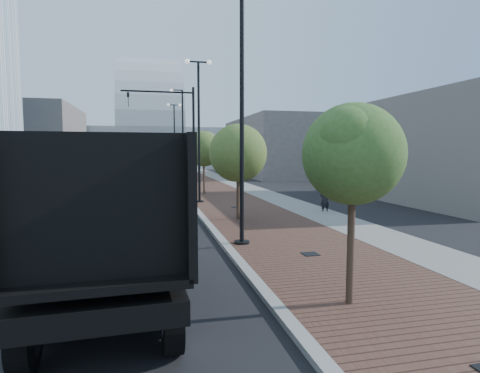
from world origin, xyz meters
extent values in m
cube|color=#4C2D23|center=(3.50, 40.00, 0.06)|extent=(7.00, 140.00, 0.12)
cube|color=slate|center=(6.20, 40.00, 0.07)|extent=(2.40, 140.00, 0.13)
cube|color=gray|center=(0.00, 40.00, 0.07)|extent=(0.30, 140.00, 0.14)
cube|color=slate|center=(-13.00, 40.00, 0.06)|extent=(4.00, 140.00, 0.12)
cube|color=black|center=(-3.91, 13.69, 1.82)|extent=(2.80, 2.91, 2.79)
cube|color=black|center=(-3.98, 15.19, 0.91)|extent=(2.60, 0.65, 1.40)
cube|color=black|center=(-3.84, 12.20, 1.13)|extent=(2.72, 0.97, 0.54)
cube|color=black|center=(-3.61, 6.70, 1.13)|extent=(3.00, 9.98, 0.38)
cube|color=black|center=(-3.61, 6.70, 1.56)|extent=(3.11, 9.98, 0.13)
cube|color=black|center=(-4.95, 6.64, 2.63)|extent=(0.56, 9.87, 2.15)
cube|color=black|center=(-2.26, 6.76, 2.63)|extent=(0.56, 9.87, 2.15)
cube|color=black|center=(-3.41, 2.17, 2.63)|extent=(2.69, 0.25, 2.15)
cube|color=black|center=(-3.80, 11.24, 2.63)|extent=(2.69, 0.25, 2.15)
cylinder|color=black|center=(-5.01, 13.05, 0.59)|extent=(0.37, 1.19, 1.18)
cylinder|color=silver|center=(-5.01, 13.05, 0.59)|extent=(0.39, 0.66, 0.64)
cylinder|color=black|center=(-2.76, 13.14, 0.59)|extent=(0.37, 1.19, 1.18)
cylinder|color=silver|center=(-2.76, 13.14, 0.59)|extent=(0.39, 0.66, 0.64)
cylinder|color=black|center=(-5.08, 14.64, 0.59)|extent=(0.37, 1.19, 1.18)
cylinder|color=silver|center=(-5.08, 14.64, 0.59)|extent=(0.39, 0.66, 0.64)
cylinder|color=black|center=(-2.83, 14.74, 0.59)|extent=(0.37, 1.19, 1.18)
cylinder|color=silver|center=(-2.83, 14.74, 0.59)|extent=(0.39, 0.66, 0.64)
cylinder|color=black|center=(-4.57, 2.86, 0.59)|extent=(0.37, 1.19, 1.18)
cylinder|color=silver|center=(-4.57, 2.86, 0.59)|extent=(0.39, 0.66, 0.64)
cylinder|color=black|center=(-2.31, 2.95, 0.59)|extent=(0.37, 1.19, 1.18)
cylinder|color=silver|center=(-2.31, 2.95, 0.59)|extent=(0.39, 0.66, 0.64)
cylinder|color=black|center=(-4.62, 4.05, 0.59)|extent=(0.37, 1.19, 1.18)
cylinder|color=silver|center=(-4.62, 4.05, 0.59)|extent=(0.39, 0.66, 0.64)
cylinder|color=black|center=(-2.37, 4.15, 0.59)|extent=(0.37, 1.19, 1.18)
cylinder|color=silver|center=(-2.37, 4.15, 0.59)|extent=(0.39, 0.66, 0.64)
cylinder|color=black|center=(-4.87, 9.85, 0.59)|extent=(0.37, 1.19, 1.18)
cylinder|color=silver|center=(-4.87, 9.85, 0.59)|extent=(0.39, 0.66, 0.64)
cylinder|color=black|center=(-2.62, 9.95, 0.59)|extent=(0.37, 1.19, 1.18)
cylinder|color=silver|center=(-2.62, 9.95, 0.59)|extent=(0.39, 0.66, 0.64)
cylinder|color=black|center=(-4.92, 11.05, 0.59)|extent=(0.37, 1.19, 1.18)
cylinder|color=silver|center=(-4.92, 11.05, 0.59)|extent=(0.39, 0.66, 0.64)
cylinder|color=black|center=(-2.67, 11.15, 0.59)|extent=(0.37, 1.19, 1.18)
cylinder|color=silver|center=(-2.67, 11.15, 0.59)|extent=(0.39, 0.66, 0.64)
imported|color=white|center=(-2.98, 10.08, 0.65)|extent=(2.51, 4.20, 1.31)
imported|color=black|center=(-5.49, 25.93, 0.58)|extent=(2.21, 4.32, 1.17)
imported|color=black|center=(-3.78, 34.26, 0.65)|extent=(3.45, 4.84, 1.30)
imported|color=black|center=(6.79, 16.26, 0.82)|extent=(0.67, 0.52, 1.64)
cylinder|color=black|center=(0.60, 10.00, 0.10)|extent=(0.56, 0.56, 0.20)
cylinder|color=black|center=(0.60, 10.00, 4.62)|extent=(0.16, 0.16, 9.00)
cylinder|color=black|center=(0.60, 22.00, 0.10)|extent=(0.56, 0.56, 0.20)
cylinder|color=black|center=(0.60, 22.00, 4.62)|extent=(0.16, 0.16, 9.00)
cylinder|color=black|center=(0.60, 22.00, 9.12)|extent=(1.40, 0.10, 0.10)
sphere|color=silver|center=(-0.10, 22.00, 9.12)|extent=(0.32, 0.32, 0.32)
sphere|color=silver|center=(1.30, 22.00, 9.12)|extent=(0.32, 0.32, 0.32)
cylinder|color=black|center=(0.60, 34.00, 0.10)|extent=(0.56, 0.56, 0.20)
cylinder|color=black|center=(0.60, 34.00, 4.62)|extent=(0.16, 0.16, 9.00)
cylinder|color=black|center=(0.10, 34.00, 9.12)|extent=(1.00, 0.10, 0.10)
sphere|color=silver|center=(-0.40, 34.00, 9.05)|extent=(0.32, 0.32, 0.32)
cylinder|color=black|center=(0.60, 46.00, 0.10)|extent=(0.56, 0.56, 0.20)
cylinder|color=black|center=(0.60, 46.00, 4.62)|extent=(0.16, 0.16, 9.00)
cylinder|color=black|center=(0.60, 46.00, 9.12)|extent=(1.40, 0.10, 0.10)
sphere|color=silver|center=(-0.10, 46.00, 9.12)|extent=(0.32, 0.32, 0.32)
sphere|color=silver|center=(1.30, 46.00, 9.12)|extent=(0.32, 0.32, 0.32)
cylinder|color=black|center=(0.60, 25.00, 4.00)|extent=(0.18, 0.18, 8.00)
cylinder|color=black|center=(-1.90, 25.00, 7.60)|extent=(5.00, 0.12, 0.12)
imported|color=black|center=(-3.90, 25.00, 7.00)|extent=(0.16, 0.20, 1.00)
cylinder|color=#382619|center=(1.60, 4.00, 1.58)|extent=(0.16, 0.16, 3.15)
sphere|color=#355E20|center=(1.60, 4.00, 3.38)|extent=(2.17, 2.17, 2.17)
sphere|color=#355E20|center=(2.00, 4.30, 3.15)|extent=(1.52, 1.52, 1.52)
sphere|color=#355E20|center=(1.30, 3.70, 3.69)|extent=(1.30, 1.30, 1.30)
cylinder|color=#382619|center=(1.60, 15.00, 1.57)|extent=(0.16, 0.16, 3.13)
sphere|color=#456020|center=(1.60, 15.00, 3.35)|extent=(2.82, 2.82, 2.82)
sphere|color=#456020|center=(2.00, 15.30, 3.13)|extent=(1.97, 1.97, 1.97)
sphere|color=#456020|center=(1.30, 14.70, 3.67)|extent=(1.69, 1.69, 1.69)
cylinder|color=#382619|center=(1.60, 27.00, 1.70)|extent=(0.16, 0.16, 3.40)
sphere|color=#425C1F|center=(1.60, 27.00, 3.64)|extent=(2.77, 2.77, 2.77)
sphere|color=#425C1F|center=(2.00, 27.30, 3.40)|extent=(1.94, 1.94, 1.94)
sphere|color=#425C1F|center=(1.30, 26.70, 3.98)|extent=(1.66, 1.66, 1.66)
cylinder|color=#382619|center=(1.60, 39.00, 1.70)|extent=(0.16, 0.16, 3.40)
sphere|color=#2D521C|center=(1.60, 39.00, 3.64)|extent=(2.41, 2.41, 2.41)
sphere|color=#2D521C|center=(2.00, 39.30, 3.40)|extent=(1.69, 1.69, 1.69)
sphere|color=#2D521C|center=(1.30, 38.70, 3.98)|extent=(1.45, 1.45, 1.45)
cube|color=#A6ADB0|center=(-2.00, 85.00, 4.00)|extent=(50.00, 28.00, 8.00)
cube|color=#645C5A|center=(-20.00, 60.00, 5.00)|extent=(14.00, 20.00, 10.00)
cube|color=#5D5754|center=(16.00, 50.00, 4.00)|extent=(12.00, 22.00, 8.00)
cube|color=slate|center=(18.00, 20.00, 3.50)|extent=(10.00, 16.00, 7.00)
cube|color=black|center=(2.40, 8.00, 0.13)|extent=(0.50, 0.50, 0.02)
cube|color=black|center=(2.40, 19.00, 0.13)|extent=(0.50, 0.50, 0.02)
camera|label=1|loc=(-2.65, -3.62, 3.44)|focal=29.47mm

